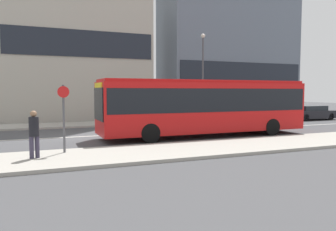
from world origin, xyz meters
TOP-DOWN VIEW (x-y plane):
  - ground_plane at (0.00, 0.00)m, footprint 120.00×120.00m
  - sidewalk_near at (0.00, -6.25)m, footprint 44.00×3.50m
  - sidewalk_far at (0.00, 6.25)m, footprint 44.00×3.50m
  - lane_centerline at (0.00, 0.00)m, footprint 41.80×0.16m
  - apartment_block_right_tower at (17.96, 12.33)m, footprint 14.74×5.75m
  - city_bus at (7.09, -2.39)m, footprint 11.84×2.61m
  - parked_car_0 at (15.80, 3.49)m, footprint 4.18×1.75m
  - parked_car_1 at (20.94, 3.47)m, footprint 4.63×1.72m
  - pedestrian_near_stop at (-1.76, -6.07)m, footprint 0.34×0.34m
  - bus_stop_sign at (-0.68, -5.32)m, footprint 0.44×0.12m
  - street_lamp at (11.23, 5.63)m, footprint 0.36×0.36m

SIDE VIEW (x-z plane):
  - ground_plane at x=0.00m, z-range 0.00..0.00m
  - lane_centerline at x=0.00m, z-range 0.00..0.01m
  - sidewalk_near at x=0.00m, z-range 0.00..0.13m
  - sidewalk_far at x=0.00m, z-range 0.00..0.13m
  - parked_car_1 at x=20.94m, z-range -0.02..1.24m
  - parked_car_0 at x=15.80m, z-range -0.03..1.25m
  - pedestrian_near_stop at x=-1.76m, z-range 0.24..1.94m
  - bus_stop_sign at x=-0.68m, z-range 0.35..2.98m
  - city_bus at x=7.09m, z-range 0.24..3.35m
  - street_lamp at x=11.23m, z-range 0.90..8.00m
  - apartment_block_right_tower at x=17.96m, z-range -0.01..15.81m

